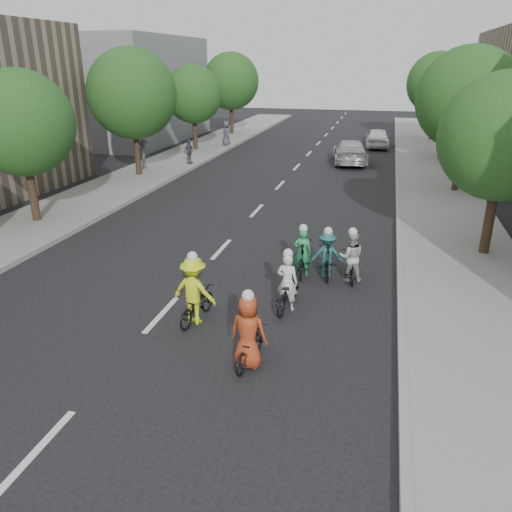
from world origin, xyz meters
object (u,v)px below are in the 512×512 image
at_px(spectator_0, 144,153).
at_px(spectator_2, 226,133).
at_px(cyclist_4, 351,261).
at_px(cyclist_3, 195,296).
at_px(cyclist_2, 288,288).
at_px(spectator_1, 189,152).
at_px(cyclist_5, 303,256).
at_px(follow_car_trail, 377,138).
at_px(follow_car_lead, 350,152).
at_px(cyclist_1, 249,338).
at_px(cyclist_0, 327,257).

distance_m(spectator_0, spectator_2, 9.76).
bearing_deg(cyclist_4, cyclist_3, 35.29).
bearing_deg(spectator_0, cyclist_3, -158.74).
bearing_deg(cyclist_2, spectator_1, -55.27).
relative_size(cyclist_2, cyclist_3, 0.99).
bearing_deg(spectator_0, cyclist_5, -146.79).
relative_size(cyclist_4, follow_car_trail, 0.39).
xyz_separation_m(cyclist_2, spectator_2, (-9.66, 25.02, 0.49)).
height_order(cyclist_4, follow_car_lead, cyclist_4).
relative_size(spectator_0, spectator_2, 0.97).
distance_m(cyclist_5, spectator_2, 24.67).
relative_size(cyclist_1, cyclist_4, 1.08).
distance_m(follow_car_trail, spectator_1, 15.29).
distance_m(cyclist_4, cyclist_5, 1.46).
bearing_deg(cyclist_5, spectator_0, -53.20).
bearing_deg(cyclist_5, cyclist_4, 172.80).
distance_m(cyclist_4, spectator_2, 25.33).
relative_size(cyclist_3, spectator_0, 1.09).
distance_m(follow_car_lead, spectator_1, 10.27).
bearing_deg(follow_car_lead, cyclist_2, 82.37).
relative_size(cyclist_0, follow_car_lead, 0.37).
height_order(cyclist_2, spectator_1, cyclist_2).
bearing_deg(follow_car_trail, cyclist_0, 86.02).
xyz_separation_m(cyclist_0, cyclist_3, (-2.85, -3.70, 0.09)).
xyz_separation_m(cyclist_2, follow_car_trail, (1.49, 27.85, 0.16)).
bearing_deg(cyclist_3, spectator_1, -59.67).
relative_size(follow_car_lead, spectator_1, 3.38).
bearing_deg(follow_car_trail, follow_car_lead, 75.36).
xyz_separation_m(cyclist_2, follow_car_lead, (-0.02, 20.93, 0.18)).
xyz_separation_m(follow_car_trail, spectator_2, (-11.15, -2.83, 0.33)).
height_order(cyclist_3, spectator_0, cyclist_3).
relative_size(cyclist_2, cyclist_4, 1.13).
bearing_deg(cyclist_0, spectator_2, -74.85).
xyz_separation_m(cyclist_0, follow_car_lead, (-0.77, 18.56, 0.11)).
distance_m(follow_car_trail, spectator_2, 11.51).
xyz_separation_m(cyclist_1, follow_car_lead, (0.27, 23.77, 0.10)).
bearing_deg(follow_car_lead, cyclist_1, 81.67).
distance_m(cyclist_0, spectator_2, 24.93).
xyz_separation_m(cyclist_5, spectator_2, (-9.67, 22.69, 0.45)).
relative_size(cyclist_2, spectator_1, 1.26).
distance_m(cyclist_4, spectator_0, 18.69).
bearing_deg(spectator_2, cyclist_4, -172.26).
height_order(cyclist_0, spectator_0, spectator_0).
xyz_separation_m(cyclist_0, cyclist_5, (-0.74, -0.04, -0.03)).
xyz_separation_m(cyclist_0, spectator_2, (-10.41, 22.65, 0.42)).
relative_size(cyclist_0, cyclist_2, 1.00).
height_order(cyclist_2, spectator_0, spectator_0).
bearing_deg(spectator_0, cyclist_1, -156.57).
relative_size(cyclist_5, spectator_2, 1.01).
xyz_separation_m(cyclist_1, spectator_1, (-9.37, 20.24, 0.26)).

